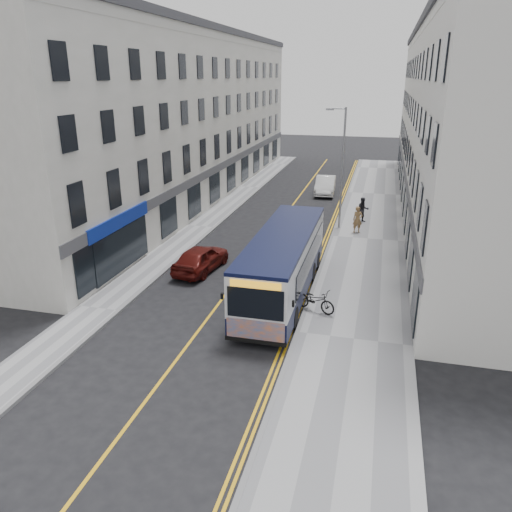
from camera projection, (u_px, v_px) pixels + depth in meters
The scene contains 17 objects.
ground at pixel (213, 311), 22.22m from camera, with size 140.00×140.00×0.00m, color black.
pavement_east at pixel (368, 239), 31.69m from camera, with size 4.50×64.00×0.12m, color #939396.
pavement_west at pixel (201, 227), 34.29m from camera, with size 2.00×64.00×0.12m, color #939396.
kerb_east at pixel (332, 237), 32.21m from camera, with size 0.18×64.00×0.13m, color slate.
kerb_west at pixel (215, 228), 34.05m from camera, with size 0.18×64.00×0.13m, color slate.
road_centre_line at pixel (272, 233), 33.15m from camera, with size 0.12×64.00×0.01m, color #EBAA14.
road_dbl_yellow_inner at pixel (325, 237), 32.33m from camera, with size 0.10×64.00×0.01m, color #EBAA14.
road_dbl_yellow_outer at pixel (328, 237), 32.29m from camera, with size 0.10×64.00×0.01m, color #EBAA14.
terrace_east at pixel (453, 124), 36.48m from camera, with size 6.00×46.00×13.00m, color silver.
terrace_west at pixel (190, 119), 41.21m from camera, with size 6.00×46.00×13.00m, color silver.
streetlamp at pixel (341, 165), 32.52m from camera, with size 1.32×0.18×8.00m.
city_bus at pixel (283, 262), 23.25m from camera, with size 2.47×10.56×3.07m.
bicycle at pixel (315, 300), 21.79m from camera, with size 0.68×1.95×1.03m, color black.
pedestrian_near at pixel (358, 220), 32.62m from camera, with size 0.63×0.42×1.74m, color olive.
pedestrian_far at pixel (363, 210), 34.97m from camera, with size 0.85×0.66×1.75m, color black.
car_white at pixel (325, 185), 43.82m from camera, with size 1.62×4.66×1.53m, color white.
car_maroon at pixel (201, 258), 26.54m from camera, with size 1.67×4.16×1.42m, color #54110E.
Camera 1 is at (6.76, -18.97, 9.87)m, focal length 35.00 mm.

